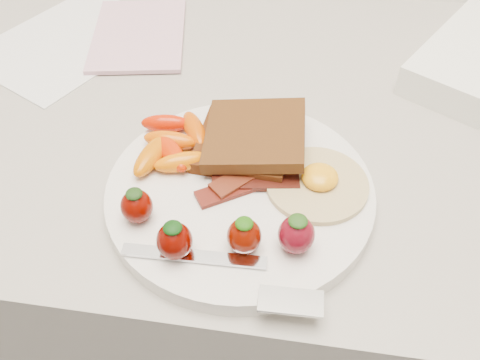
# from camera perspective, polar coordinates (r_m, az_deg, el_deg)

# --- Properties ---
(counter) EXTENTS (2.00, 0.60, 0.90)m
(counter) POSITION_cam_1_polar(r_m,az_deg,el_deg) (1.00, 1.55, -12.64)
(counter) COLOR gray
(counter) RESTS_ON ground
(plate) EXTENTS (0.27, 0.27, 0.02)m
(plate) POSITION_cam_1_polar(r_m,az_deg,el_deg) (0.54, 0.00, -1.38)
(plate) COLOR white
(plate) RESTS_ON counter
(toast_lower) EXTENTS (0.10, 0.10, 0.01)m
(toast_lower) POSITION_cam_1_polar(r_m,az_deg,el_deg) (0.57, 0.41, 3.87)
(toast_lower) COLOR #3A190C
(toast_lower) RESTS_ON plate
(toast_upper) EXTENTS (0.11, 0.11, 0.02)m
(toast_upper) POSITION_cam_1_polar(r_m,az_deg,el_deg) (0.56, 1.62, 4.88)
(toast_upper) COLOR #3B240D
(toast_upper) RESTS_ON toast_lower
(fried_egg) EXTENTS (0.13, 0.13, 0.02)m
(fried_egg) POSITION_cam_1_polar(r_m,az_deg,el_deg) (0.54, 8.30, -0.22)
(fried_egg) COLOR beige
(fried_egg) RESTS_ON plate
(bacon_strips) EXTENTS (0.10, 0.09, 0.01)m
(bacon_strips) POSITION_cam_1_polar(r_m,az_deg,el_deg) (0.54, 0.83, -0.03)
(bacon_strips) COLOR #380909
(bacon_strips) RESTS_ON plate
(baby_carrots) EXTENTS (0.09, 0.11, 0.02)m
(baby_carrots) POSITION_cam_1_polar(r_m,az_deg,el_deg) (0.57, -7.25, 3.78)
(baby_carrots) COLOR #D85400
(baby_carrots) RESTS_ON plate
(strawberries) EXTENTS (0.18, 0.07, 0.04)m
(strawberries) POSITION_cam_1_polar(r_m,az_deg,el_deg) (0.48, -2.52, -5.30)
(strawberries) COLOR #550600
(strawberries) RESTS_ON plate
(fork) EXTENTS (0.18, 0.05, 0.00)m
(fork) POSITION_cam_1_polar(r_m,az_deg,el_deg) (0.47, -0.40, -10.19)
(fork) COLOR silver
(fork) RESTS_ON plate
(paper_sheet) EXTENTS (0.27, 0.30, 0.00)m
(paper_sheet) POSITION_cam_1_polar(r_m,az_deg,el_deg) (0.81, -17.70, 13.97)
(paper_sheet) COLOR silver
(paper_sheet) RESTS_ON counter
(notepad) EXTENTS (0.16, 0.20, 0.01)m
(notepad) POSITION_cam_1_polar(r_m,az_deg,el_deg) (0.80, -10.75, 15.01)
(notepad) COLOR #D19CAE
(notepad) RESTS_ON paper_sheet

